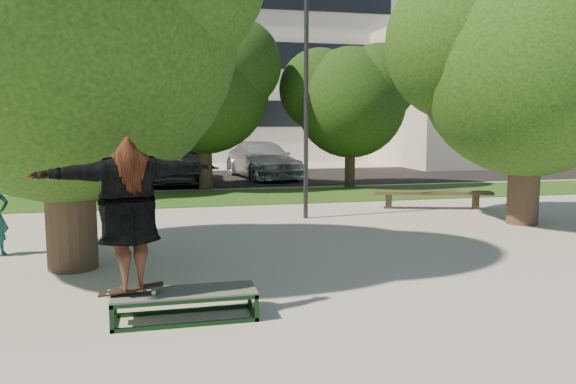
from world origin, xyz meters
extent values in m
plane|color=#A59E98|center=(0.00, 0.00, 0.00)|extent=(120.00, 120.00, 0.00)
cube|color=#1C4B15|center=(1.00, 9.50, 0.01)|extent=(30.00, 4.00, 0.02)
cube|color=black|center=(0.00, 16.00, 0.01)|extent=(40.00, 8.00, 0.01)
cylinder|color=#38281E|center=(-4.20, 1.00, 1.60)|extent=(0.84, 0.84, 3.20)
sphere|color=#10370F|center=(-4.20, 1.00, 4.07)|extent=(5.80, 5.80, 5.80)
cylinder|color=#38281E|center=(6.00, 3.00, 1.50)|extent=(0.76, 0.76, 3.00)
sphere|color=#10370F|center=(6.00, 3.00, 3.78)|extent=(5.20, 5.20, 5.20)
sphere|color=#10370F|center=(4.70, 3.78, 4.43)|extent=(3.90, 3.90, 3.90)
cylinder|color=#38281E|center=(-6.50, 11.00, 1.40)|extent=(0.44, 0.44, 2.80)
sphere|color=black|center=(-6.50, 11.00, 3.46)|extent=(4.40, 4.40, 4.40)
sphere|color=black|center=(-7.60, 11.66, 4.01)|extent=(3.30, 3.30, 3.30)
sphere|color=black|center=(-5.51, 10.56, 4.23)|extent=(3.08, 3.08, 3.08)
cylinder|color=#38281E|center=(-1.00, 12.00, 1.50)|extent=(0.50, 0.50, 3.00)
sphere|color=black|center=(-1.00, 12.00, 3.72)|extent=(4.80, 4.80, 4.80)
sphere|color=black|center=(-2.20, 12.72, 4.32)|extent=(3.60, 3.60, 3.60)
sphere|color=black|center=(0.08, 11.52, 4.56)|extent=(3.36, 3.36, 3.36)
cylinder|color=#38281E|center=(4.50, 11.50, 1.30)|extent=(0.40, 0.40, 2.60)
sphere|color=black|center=(4.50, 11.50, 3.23)|extent=(4.20, 4.20, 4.20)
sphere|color=black|center=(3.45, 12.13, 3.75)|extent=(3.15, 3.15, 3.15)
sphere|color=black|center=(5.45, 11.08, 3.96)|extent=(2.94, 2.94, 2.94)
cylinder|color=#2D2D30|center=(1.00, 5.00, 3.00)|extent=(0.12, 0.12, 6.00)
cube|color=silver|center=(-2.00, 32.00, 8.00)|extent=(30.00, 14.00, 16.00)
cube|color=black|center=(-2.00, 24.94, 3.00)|extent=(27.60, 0.12, 1.60)
cube|color=black|center=(-2.00, 24.94, 6.50)|extent=(27.60, 0.12, 1.60)
cube|color=beige|center=(18.00, 22.00, 4.00)|extent=(15.00, 10.00, 8.00)
cube|color=#475147|center=(-2.45, -1.99, 0.36)|extent=(1.80, 0.60, 0.03)
cylinder|color=white|center=(-3.37, -2.07, 0.40)|extent=(0.06, 0.03, 0.06)
cylinder|color=white|center=(-3.37, -1.91, 0.40)|extent=(0.06, 0.03, 0.06)
cylinder|color=white|center=(-2.83, -2.07, 0.40)|extent=(0.06, 0.03, 0.06)
cylinder|color=white|center=(-2.83, -1.91, 0.40)|extent=(0.06, 0.03, 0.06)
cube|color=black|center=(-3.10, -1.99, 0.44)|extent=(0.78, 0.20, 0.10)
imported|color=brown|center=(-3.10, -1.99, 1.39)|extent=(2.39, 1.25, 1.88)
cube|color=#4C402D|center=(3.78, 6.04, 0.23)|extent=(0.21, 0.21, 0.45)
cube|color=#4C402D|center=(6.15, 5.33, 0.23)|extent=(0.21, 0.21, 0.45)
cube|color=#4C402D|center=(4.97, 5.69, 0.47)|extent=(3.38, 1.41, 0.09)
imported|color=#AAAAAF|center=(-6.44, 16.45, 0.69)|extent=(2.18, 4.24, 1.38)
imported|color=black|center=(-4.68, 15.26, 0.75)|extent=(1.93, 4.68, 1.51)
imported|color=#545458|center=(-2.00, 14.59, 0.81)|extent=(2.77, 5.86, 1.62)
imported|color=silver|center=(1.86, 15.80, 0.80)|extent=(3.09, 5.80, 1.60)
camera|label=1|loc=(-2.74, -9.00, 2.50)|focal=35.00mm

